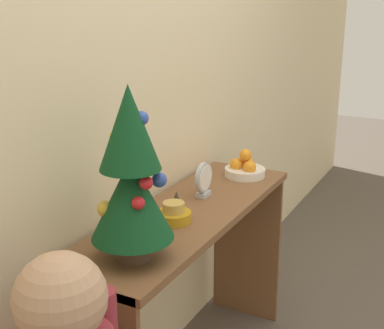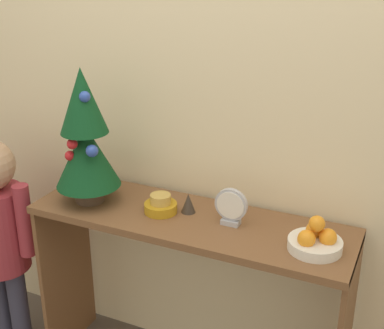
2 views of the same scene
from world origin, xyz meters
TOP-DOWN VIEW (x-y plane):
  - back_wall at (0.00, 0.43)m, footprint 7.00×0.05m
  - console_table at (0.00, 0.19)m, footprint 1.29×0.39m
  - mini_tree at (-0.44, 0.16)m, footprint 0.26×0.26m
  - fruit_bowl at (0.50, 0.16)m, footprint 0.19×0.19m
  - singing_bowl at (-0.12, 0.19)m, footprint 0.13×0.13m
  - desk_clock at (0.17, 0.21)m, footprint 0.13×0.04m
  - figurine at (-0.02, 0.23)m, footprint 0.06×0.06m

SIDE VIEW (x-z plane):
  - console_table at x=0.00m, z-range 0.22..1.04m
  - singing_bowl at x=-0.12m, z-range 0.81..0.89m
  - fruit_bowl at x=0.50m, z-range 0.79..0.92m
  - figurine at x=-0.02m, z-range 0.82..0.90m
  - desk_clock at x=0.17m, z-range 0.82..0.97m
  - mini_tree at x=-0.44m, z-range 0.81..1.37m
  - back_wall at x=0.00m, z-range 0.00..2.50m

